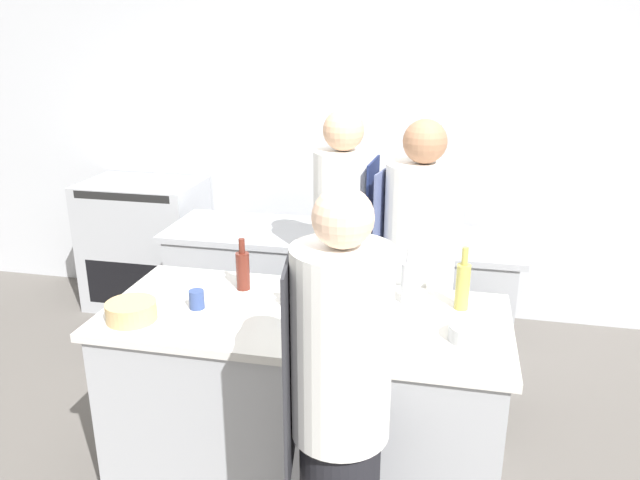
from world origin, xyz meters
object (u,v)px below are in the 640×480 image
Objects in this scene: chef_at_stove at (343,260)px; bottle_sauce at (302,292)px; bottle_wine at (243,269)px; chef_at_prep_near at (340,415)px; cup at (197,299)px; bottle_olive_oil at (408,281)px; chef_at_pass_far at (417,279)px; bowl_prep_small at (131,311)px; bottle_cooking_oil at (373,302)px; oven_range at (146,244)px; stockpot at (443,227)px; bowl_ceramic_blue at (470,333)px; bowl_mixing_large at (364,289)px; bottle_vinegar at (463,285)px.

chef_at_stove reaches higher than bottle_sauce.
chef_at_prep_near is at bearing -53.37° from bottle_wine.
cup is (-0.82, 0.64, 0.09)m from chef_at_prep_near.
chef_at_stove reaches higher than bottle_olive_oil.
chef_at_pass_far is 1.22m from cup.
chef_at_stove reaches higher than bowl_prep_small.
chef_at_stove reaches higher than bottle_cooking_oil.
stockpot reaches higher than oven_range.
bowl_prep_small is (-1.07, 0.46, 0.09)m from chef_at_prep_near.
bottle_wine reaches higher than bottle_cooking_oil.
bowl_ceramic_blue is at bearing 4.99° from bowl_prep_small.
oven_range is 3.17m from bowl_ceramic_blue.
chef_at_pass_far is 0.78m from bowl_ceramic_blue.
oven_range is 3.59× the size of bottle_olive_oil.
bowl_mixing_large is at bearing 158.42° from chef_at_pass_far.
bottle_olive_oil is (-0.02, -0.40, 0.15)m from chef_at_pass_far.
bowl_ceramic_blue is at bearing -2.19° from cup.
bowl_ceramic_blue is 1.23m from stockpot.
stockpot is at bearing 67.08° from bowl_mixing_large.
cup is (-0.52, -0.02, -0.08)m from bottle_sauce.
chef_at_stove reaches higher than oven_range.
chef_at_prep_near is 0.97× the size of chef_at_stove.
bowl_mixing_large is 2.32× the size of cup.
bottle_sauce is at bearing 174.75° from bowl_ceramic_blue.
bottle_cooking_oil is 0.33m from bottle_sauce.
chef_at_stove is at bearing -29.12° from oven_range.
stockpot is at bearing -19.04° from chef_at_prep_near.
chef_at_pass_far is 8.23× the size of bowl_mixing_large.
chef_at_prep_near is at bearing -100.19° from bottle_olive_oil.
bottle_vinegar is 1.01× the size of bottle_sauce.
cup is at bearing -167.84° from bottle_vinegar.
chef_at_pass_far reaches higher than bottle_cooking_oil.
stockpot is (0.36, 0.85, 0.09)m from bowl_mixing_large.
cup is at bearing -173.91° from bottle_cooking_oil.
bottle_wine is at bearing 127.03° from chef_at_pass_far.
bowl_mixing_large is at bearing 22.14° from cup.
bottle_olive_oil is at bearing 52.21° from bottle_cooking_oil.
bottle_wine reaches higher than oven_range.
chef_at_prep_near reaches higher than bottle_sauce.
stockpot is (0.61, 1.14, 0.00)m from bottle_sauce.
bottle_vinegar is (0.42, 0.91, 0.17)m from chef_at_prep_near.
chef_at_pass_far is 6.10× the size of bottle_olive_oil.
chef_at_pass_far is at bearing 34.60° from bowl_prep_small.
bowl_mixing_large is at bearing 25.06° from chef_at_stove.
bottle_vinegar is at bearing -82.46° from stockpot.
chef_at_stove reaches higher than bottle_wine.
bottle_vinegar is 0.49m from bowl_mixing_large.
bottle_sauce reaches higher than bottle_wine.
bowl_prep_small is (-1.25, -0.86, 0.08)m from chef_at_pass_far.
bottle_olive_oil reaches higher than bowl_ceramic_blue.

